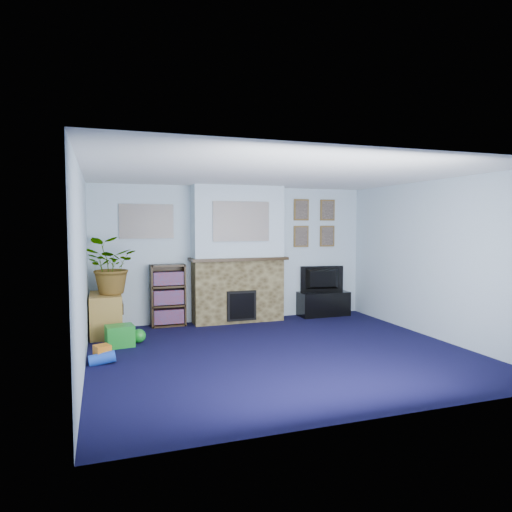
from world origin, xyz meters
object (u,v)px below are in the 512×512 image
object	(u,v)px
tv_stand	(323,304)
sideboard	(106,313)
bookshelf	(168,297)
television	(323,279)

from	to	relation	value
tv_stand	sideboard	xyz separation A→B (m)	(-3.92, -0.28, 0.12)
tv_stand	sideboard	bearing A→B (deg)	-175.92
bookshelf	sideboard	size ratio (longest dim) A/B	1.25
tv_stand	sideboard	size ratio (longest dim) A/B	1.14
bookshelf	sideboard	xyz separation A→B (m)	(-1.01, -0.36, -0.15)
television	tv_stand	bearing A→B (deg)	99.57
sideboard	television	bearing A→B (deg)	4.37
bookshelf	sideboard	bearing A→B (deg)	-160.64
television	sideboard	size ratio (longest dim) A/B	1.00
television	sideboard	xyz separation A→B (m)	(-3.92, -0.30, -0.34)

